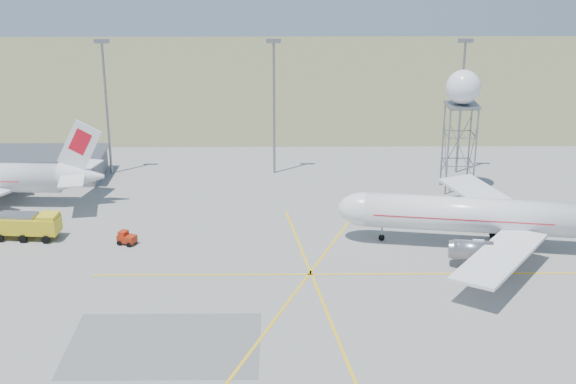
{
  "coord_description": "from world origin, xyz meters",
  "views": [
    {
      "loc": [
        -8.97,
        -50.98,
        39.0
      ],
      "look_at": [
        -8.15,
        40.0,
        6.19
      ],
      "focal_mm": 50.0,
      "sensor_mm": 36.0,
      "label": 1
    }
  ],
  "objects_px": {
    "baggage_tug": "(127,239)",
    "airliner_main": "(485,216)",
    "fire_truck": "(28,226)",
    "radar_tower": "(461,124)"
  },
  "relations": [
    {
      "from": "radar_tower",
      "to": "fire_truck",
      "type": "height_order",
      "value": "radar_tower"
    },
    {
      "from": "baggage_tug",
      "to": "airliner_main",
      "type": "bearing_deg",
      "value": 21.6
    },
    {
      "from": "fire_truck",
      "to": "baggage_tug",
      "type": "height_order",
      "value": "fire_truck"
    },
    {
      "from": "radar_tower",
      "to": "baggage_tug",
      "type": "xyz_separation_m",
      "value": [
        -44.08,
        -19.31,
        -9.19
      ]
    },
    {
      "from": "airliner_main",
      "to": "radar_tower",
      "type": "xyz_separation_m",
      "value": [
        0.97,
        20.36,
        5.95
      ]
    },
    {
      "from": "fire_truck",
      "to": "baggage_tug",
      "type": "distance_m",
      "value": 12.6
    },
    {
      "from": "airliner_main",
      "to": "fire_truck",
      "type": "xyz_separation_m",
      "value": [
        -55.53,
        2.97,
        -2.29
      ]
    },
    {
      "from": "radar_tower",
      "to": "fire_truck",
      "type": "distance_m",
      "value": 59.69
    },
    {
      "from": "radar_tower",
      "to": "baggage_tug",
      "type": "height_order",
      "value": "radar_tower"
    },
    {
      "from": "radar_tower",
      "to": "fire_truck",
      "type": "bearing_deg",
      "value": -162.89
    }
  ]
}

